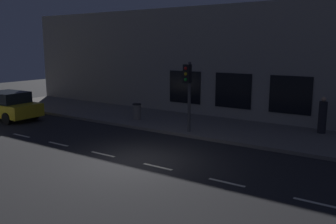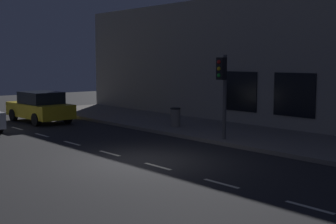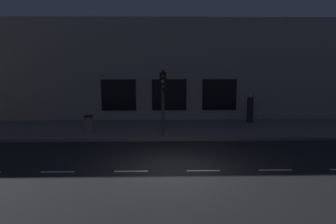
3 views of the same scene
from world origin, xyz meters
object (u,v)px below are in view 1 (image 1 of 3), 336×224
Objects in this scene: parked_car_1 at (7,106)px; pedestrian_0 at (323,116)px; traffic_light at (188,85)px; trash_bin at (137,111)px.

pedestrian_0 is (5.86, -15.58, 0.13)m from parked_car_1.
traffic_light is 3.77× the size of trash_bin.
trash_bin is at bearing 75.12° from traffic_light.
parked_car_1 is at bearing 179.96° from pedestrian_0.
traffic_light is 6.35m from pedestrian_0.
pedestrian_0 reaches higher than trash_bin.
parked_car_1 is 4.87× the size of trash_bin.
parked_car_1 is (-2.53, 10.38, -1.59)m from traffic_light.
traffic_light is 1.93× the size of pedestrian_0.
traffic_light is at bearing -77.74° from parked_car_1.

